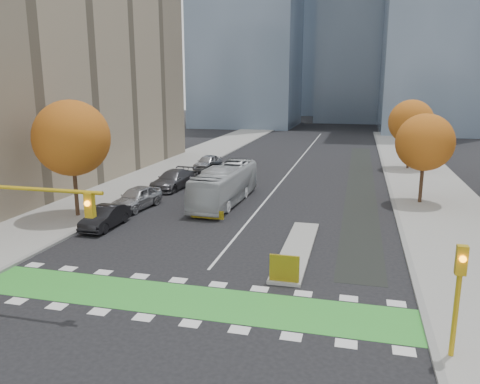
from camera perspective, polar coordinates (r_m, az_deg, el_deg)
The scene contains 21 objects.
ground at distance 19.87m, azimuth -8.48°, elevation -14.71°, with size 300.00×300.00×0.00m, color black.
sidewalk_west at distance 42.57m, azimuth -15.00°, elevation 0.14°, with size 7.00×120.00×0.15m, color gray.
sidewalk_east at distance 37.86m, azimuth 23.62°, elevation -2.09°, with size 7.00×120.00×0.15m, color gray.
curb_west at distance 40.99m, azimuth -10.72°, elevation -0.13°, with size 0.30×120.00×0.16m, color gray.
curb_east at distance 37.42m, azimuth 18.33°, elevation -1.82°, with size 0.30×120.00×0.16m, color gray.
bike_crossing at distance 21.10m, azimuth -6.89°, elevation -12.91°, with size 20.00×3.00×0.01m, color green.
centre_line at distance 57.34m, azimuth 7.00°, elevation 3.63°, with size 0.15×70.00×0.01m, color silver.
bike_lane_paint at distance 47.07m, azimuth 14.51°, elevation 1.28°, with size 2.50×50.00×0.01m, color black.
median_island at distance 26.93m, azimuth 6.98°, elevation -6.90°, with size 1.60×10.00×0.16m, color gray.
hazard_board at distance 22.23m, azimuth 5.42°, elevation -9.26°, with size 1.40×0.12×1.30m, color yellow.
building_west at distance 49.29m, azimuth -25.85°, elevation 15.56°, with size 16.00×44.00×25.00m, color gray.
tree_west at distance 34.17m, azimuth -19.83°, elevation 6.19°, with size 5.20×5.20×8.22m.
tree_east_near at distance 38.73m, azimuth 21.60°, elevation 5.64°, with size 4.40×4.40×7.08m.
tree_east_far at distance 54.59m, azimuth 20.13°, elevation 8.02°, with size 4.80×4.80×7.65m.
traffic_signal_east at distance 17.29m, azimuth 25.11°, elevation -10.22°, with size 0.35×0.43×4.10m.
bus at distance 36.94m, azimuth -1.86°, elevation 0.90°, with size 2.49×10.63×2.96m, color silver.
parked_car_a at distance 36.22m, azimuth -12.48°, elevation -0.68°, with size 1.99×4.95×1.69m, color #A7A8AD.
parked_car_b at distance 31.90m, azimuth -16.10°, elevation -2.96°, with size 1.52×4.37×1.44m, color black.
parked_car_c at distance 42.61m, azimuth -8.18°, elevation 1.50°, with size 2.32×5.71×1.66m, color #4E4D52.
parked_car_d at distance 46.40m, azimuth -2.98°, elevation 2.54°, with size 2.72×5.90×1.64m, color black.
parked_car_e at distance 51.83m, azimuth -3.96°, elevation 3.62°, with size 1.93×4.79×1.63m, color #AAABB0.
Camera 1 is at (7.01, -16.17, 9.17)m, focal length 35.00 mm.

